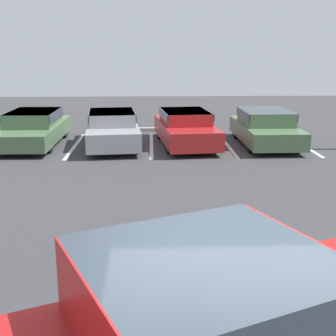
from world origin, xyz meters
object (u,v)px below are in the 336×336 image
at_px(parked_sedan_b, 112,128).
at_px(parked_sedan_d, 265,126).
at_px(parked_sedan_c, 185,127).
at_px(parked_sedan_a, 34,127).
at_px(wheel_stop_curb, 138,130).

bearing_deg(parked_sedan_b, parked_sedan_d, 84.56).
distance_m(parked_sedan_c, parked_sedan_d, 2.87).
xyz_separation_m(parked_sedan_b, parked_sedan_d, (5.48, 0.03, 0.00)).
relative_size(parked_sedan_a, parked_sedan_c, 1.02).
bearing_deg(wheel_stop_curb, parked_sedan_a, -144.18).
bearing_deg(parked_sedan_d, parked_sedan_a, -92.72).
xyz_separation_m(parked_sedan_b, parked_sedan_c, (2.60, 0.08, -0.01)).
bearing_deg(parked_sedan_a, wheel_stop_curb, 126.29).
relative_size(parked_sedan_d, wheel_stop_curb, 2.59).
xyz_separation_m(parked_sedan_c, wheel_stop_curb, (-1.79, 2.88, -0.58)).
bearing_deg(parked_sedan_a, parked_sedan_d, 88.35).
bearing_deg(parked_sedan_c, parked_sedan_a, -98.48).
height_order(parked_sedan_c, wheel_stop_curb, parked_sedan_c).
bearing_deg(parked_sedan_d, wheel_stop_curb, -122.78).
distance_m(parked_sedan_b, parked_sedan_d, 5.48).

